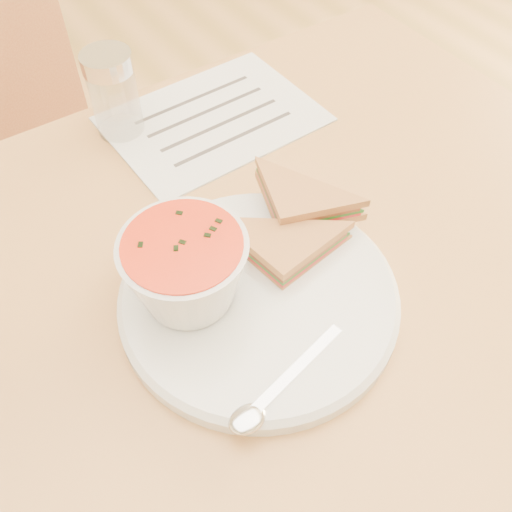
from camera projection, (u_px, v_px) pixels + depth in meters
floor at (246, 478)px, 1.22m from camera, size 5.00×6.00×0.01m
dining_table at (243, 404)px, 0.92m from camera, size 1.00×0.70×0.75m
chair_far at (73, 215)px, 1.08m from camera, size 0.51×0.51×0.90m
plate at (259, 298)px, 0.59m from camera, size 0.36×0.36×0.02m
soup_bowl at (186, 273)px, 0.55m from camera, size 0.14×0.14×0.08m
sandwich_half_a at (283, 285)px, 0.57m from camera, size 0.12×0.12×0.03m
sandwich_half_b at (280, 229)px, 0.61m from camera, size 0.13×0.13×0.03m
spoon at (287, 379)px, 0.52m from camera, size 0.18×0.07×0.01m
paper_menu at (213, 119)px, 0.79m from camera, size 0.28×0.21×0.00m
condiment_shaker at (114, 94)px, 0.73m from camera, size 0.08×0.08×0.11m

